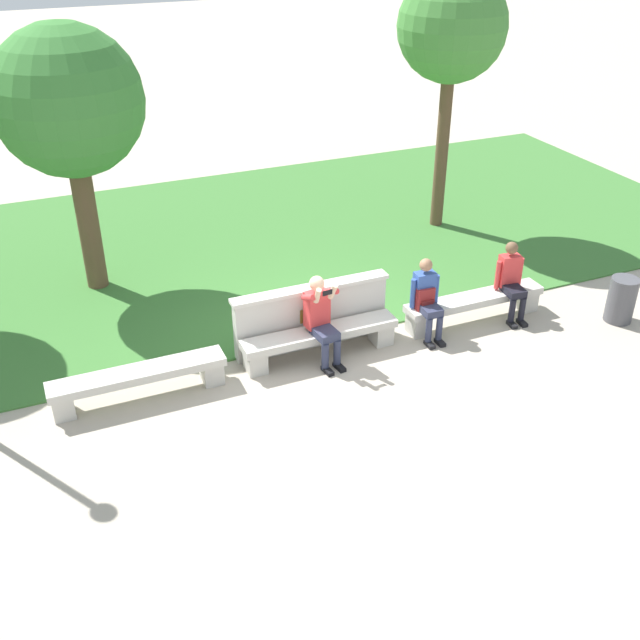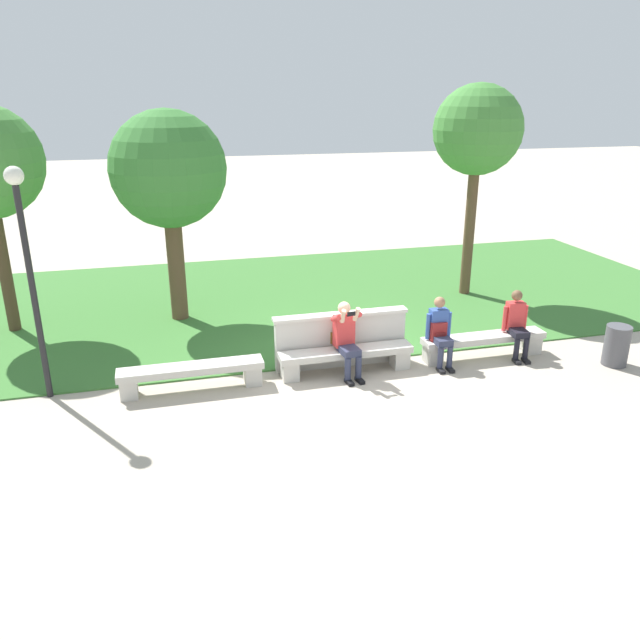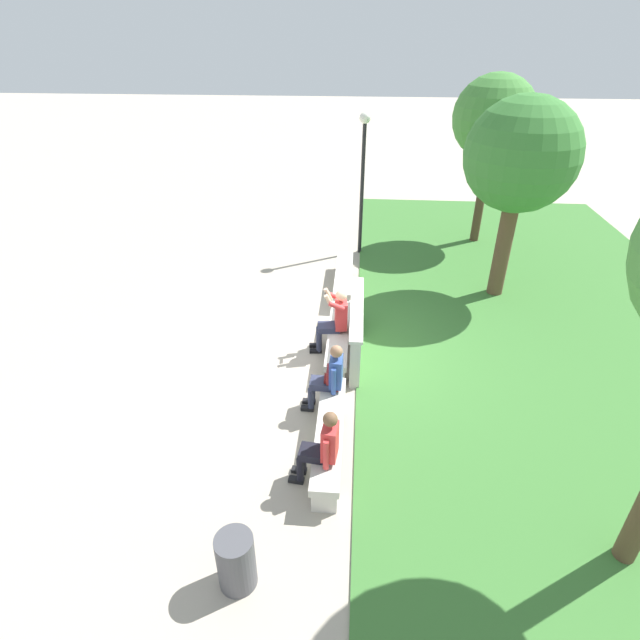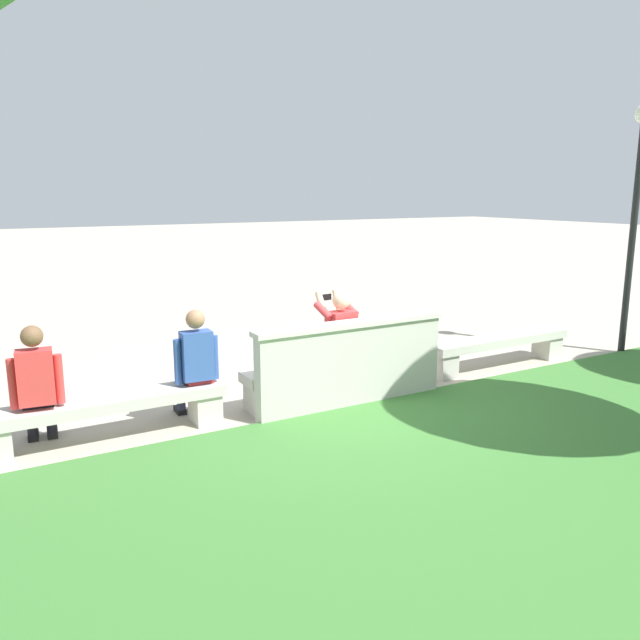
# 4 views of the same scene
# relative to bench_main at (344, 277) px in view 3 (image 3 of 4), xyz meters

# --- Properties ---
(ground_plane) EXTENTS (80.00, 80.00, 0.00)m
(ground_plane) POSITION_rel_bench_main_xyz_m (2.69, 0.00, -0.31)
(ground_plane) COLOR #B2A593
(grass_strip) EXTENTS (19.78, 8.00, 0.03)m
(grass_strip) POSITION_rel_bench_main_xyz_m (2.69, 4.38, -0.30)
(grass_strip) COLOR #3D7533
(grass_strip) RESTS_ON ground
(bench_main) EXTENTS (2.40, 0.40, 0.45)m
(bench_main) POSITION_rel_bench_main_xyz_m (0.00, 0.00, 0.00)
(bench_main) COLOR beige
(bench_main) RESTS_ON ground
(bench_near) EXTENTS (2.40, 0.40, 0.45)m
(bench_near) POSITION_rel_bench_main_xyz_m (2.69, 0.00, 0.00)
(bench_near) COLOR beige
(bench_near) RESTS_ON ground
(bench_mid) EXTENTS (2.40, 0.40, 0.45)m
(bench_mid) POSITION_rel_bench_main_xyz_m (5.38, 0.00, 0.00)
(bench_mid) COLOR beige
(bench_mid) RESTS_ON ground
(backrest_wall_with_plaque) EXTENTS (2.46, 0.24, 1.01)m
(backrest_wall_with_plaque) POSITION_rel_bench_main_xyz_m (2.69, 0.34, 0.20)
(backrest_wall_with_plaque) COLOR beige
(backrest_wall_with_plaque) RESTS_ON ground
(person_photographer) EXTENTS (0.50, 0.75, 1.32)m
(person_photographer) POSITION_rel_bench_main_xyz_m (2.67, -0.08, 0.43)
(person_photographer) COLOR black
(person_photographer) RESTS_ON ground
(person_distant) EXTENTS (0.48, 0.68, 1.26)m
(person_distant) POSITION_rel_bench_main_xyz_m (4.44, -0.07, 0.36)
(person_distant) COLOR black
(person_distant) RESTS_ON ground
(person_companion) EXTENTS (0.48, 0.70, 1.26)m
(person_companion) POSITION_rel_bench_main_xyz_m (6.00, -0.07, 0.36)
(person_companion) COLOR black
(person_companion) RESTS_ON ground
(backpack) EXTENTS (0.28, 0.24, 0.43)m
(backpack) POSITION_rel_bench_main_xyz_m (4.42, -0.02, 0.31)
(backpack) COLOR maroon
(backpack) RESTS_ON bench_mid
(tree_behind_wall) EXTENTS (2.37, 2.37, 4.42)m
(tree_behind_wall) POSITION_rel_bench_main_xyz_m (-0.02, 3.62, 2.88)
(tree_behind_wall) COLOR brown
(tree_behind_wall) RESTS_ON ground
(tree_left_background) EXTENTS (2.17, 2.17, 4.54)m
(tree_left_background) POSITION_rel_bench_main_xyz_m (-3.40, 3.75, 3.11)
(tree_left_background) COLOR #4C3826
(tree_left_background) RESTS_ON ground
(trash_bin) EXTENTS (0.44, 0.44, 0.75)m
(trash_bin) POSITION_rel_bench_main_xyz_m (7.56, -0.92, 0.06)
(trash_bin) COLOR #4C4C51
(trash_bin) RESTS_ON ground
(lamp_post) EXTENTS (0.28, 0.28, 3.71)m
(lamp_post) POSITION_rel_bench_main_xyz_m (-2.28, 0.36, 2.13)
(lamp_post) COLOR black
(lamp_post) RESTS_ON ground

